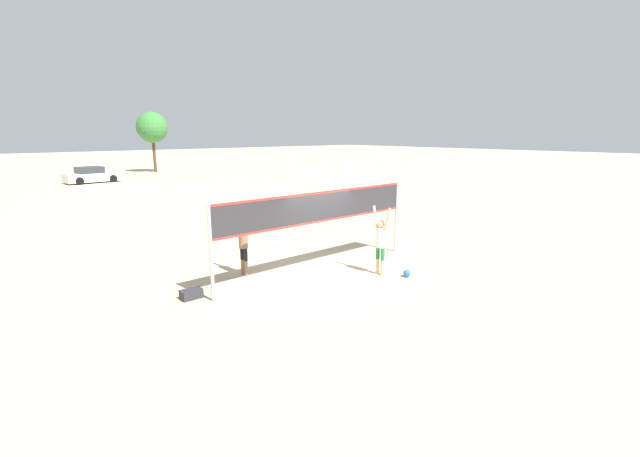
# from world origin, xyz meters

# --- Properties ---
(ground_plane) EXTENTS (200.00, 200.00, 0.00)m
(ground_plane) POSITION_xyz_m (0.00, 0.00, 0.00)
(ground_plane) COLOR #C6B28C
(volleyball_net) EXTENTS (7.44, 0.10, 2.53)m
(volleyball_net) POSITION_xyz_m (0.00, 0.00, 1.89)
(volleyball_net) COLOR beige
(volleyball_net) RESTS_ON ground_plane
(player_spiker) EXTENTS (0.28, 0.70, 2.12)m
(player_spiker) POSITION_xyz_m (1.23, -1.40, 1.12)
(player_spiker) COLOR beige
(player_spiker) RESTS_ON ground_plane
(player_blocker) EXTENTS (0.28, 0.70, 2.13)m
(player_blocker) POSITION_xyz_m (-1.97, 1.27, 1.12)
(player_blocker) COLOR #8C664C
(player_blocker) RESTS_ON ground_plane
(volleyball) EXTENTS (0.22, 0.22, 0.22)m
(volleyball) POSITION_xyz_m (1.66, -2.12, 0.11)
(volleyball) COLOR blue
(volleyball) RESTS_ON ground_plane
(gear_bag) EXTENTS (0.55, 0.32, 0.25)m
(gear_bag) POSITION_xyz_m (-4.04, 0.53, 0.13)
(gear_bag) COLOR #2D2D33
(gear_bag) RESTS_ON ground_plane
(parked_car_near) EXTENTS (4.57, 2.25, 1.40)m
(parked_car_near) POSITION_xyz_m (0.94, 31.45, 0.63)
(parked_car_near) COLOR silver
(parked_car_near) RESTS_ON ground_plane
(tree_right_cluster) EXTENTS (3.29, 3.29, 6.48)m
(tree_right_cluster) POSITION_xyz_m (8.87, 38.07, 4.80)
(tree_right_cluster) COLOR #4C3823
(tree_right_cluster) RESTS_ON ground_plane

